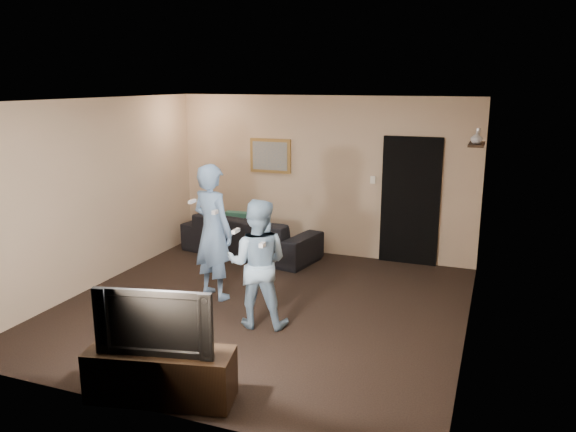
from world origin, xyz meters
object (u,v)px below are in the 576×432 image
at_px(tv_console, 161,375).
at_px(television, 158,319).
at_px(sofa, 251,235).
at_px(wii_player_left, 213,232).
at_px(wii_player_right, 257,263).

distance_m(tv_console, television, 0.54).
distance_m(sofa, television, 4.45).
height_order(tv_console, wii_player_left, wii_player_left).
xyz_separation_m(sofa, television, (1.07, -4.29, 0.46)).
bearing_deg(tv_console, wii_player_right, 72.46).
height_order(sofa, television, television).
bearing_deg(wii_player_right, television, -95.06).
relative_size(sofa, tv_console, 1.73).
bearing_deg(wii_player_left, tv_console, -72.77).
bearing_deg(television, wii_player_left, 94.75).
bearing_deg(wii_player_left, wii_player_right, -33.98).
distance_m(wii_player_left, wii_player_right, 1.10).
bearing_deg(sofa, television, 115.02).
xyz_separation_m(sofa, tv_console, (1.07, -4.29, -0.08)).
relative_size(wii_player_left, wii_player_right, 1.18).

